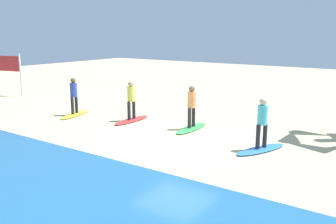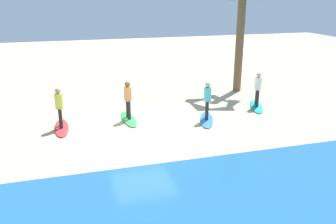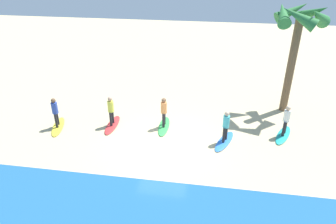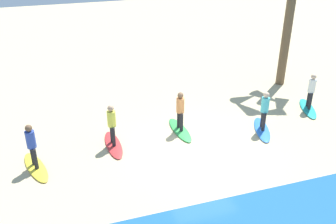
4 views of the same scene
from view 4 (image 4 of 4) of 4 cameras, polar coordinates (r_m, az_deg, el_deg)
name	(u,v)px [view 4 (image 4 of 4)]	position (r m, az deg, el deg)	size (l,w,h in m)	color
ground_plane	(199,148)	(14.53, 4.75, -5.46)	(60.00, 60.00, 0.00)	#CCB789
surfboard_teal	(308,108)	(18.50, 20.32, 0.52)	(2.10, 0.56, 0.09)	teal
surfer_teal	(311,89)	(18.11, 20.82, 3.32)	(0.32, 0.44, 1.64)	#232328
surfboard_blue	(262,129)	(16.10, 13.97, -2.56)	(2.10, 0.56, 0.09)	blue
surfer_blue	(265,108)	(15.65, 14.37, 0.60)	(0.32, 0.44, 1.64)	#232328
surfboard_green	(180,130)	(15.60, 1.81, -2.71)	(2.10, 0.56, 0.09)	green
surfer_green	(180,108)	(15.13, 1.86, 0.55)	(0.32, 0.46, 1.64)	#232328
surfboard_red	(113,145)	(14.76, -8.23, -4.89)	(2.10, 0.56, 0.09)	red
surfer_red	(112,122)	(14.27, -8.49, -1.50)	(0.32, 0.46, 1.64)	#232328
surfboard_yellow	(36,167)	(14.15, -19.29, -7.85)	(2.10, 0.56, 0.09)	yellow
surfer_yellow	(31,143)	(13.63, -19.91, -4.41)	(0.32, 0.45, 1.64)	#232328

